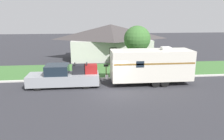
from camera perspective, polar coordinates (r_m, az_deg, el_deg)
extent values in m
plane|color=#2D2D33|center=(18.37, 0.34, -5.69)|extent=(120.00, 120.00, 0.00)
cube|color=beige|center=(21.89, -0.76, -2.21)|extent=(80.00, 0.30, 0.14)
cube|color=#3D6B33|center=(25.42, -1.53, -0.02)|extent=(80.00, 7.00, 0.03)
cube|color=#B2B2A8|center=(32.22, -0.35, 5.58)|extent=(11.14, 6.31, 2.87)
pyramid|color=#3D3838|center=(31.94, -0.35, 9.98)|extent=(12.03, 6.81, 2.09)
cube|color=#4C3828|center=(29.22, 0.27, 3.93)|extent=(1.00, 0.06, 2.10)
cylinder|color=black|center=(19.62, -18.92, -3.89)|extent=(0.84, 0.28, 0.84)
cylinder|color=black|center=(21.24, -17.93, -2.45)|extent=(0.84, 0.28, 0.84)
cylinder|color=black|center=(19.11, -6.76, -3.67)|extent=(0.84, 0.28, 0.84)
cylinder|color=black|center=(20.77, -6.72, -2.21)|extent=(0.84, 0.28, 0.84)
cube|color=gray|center=(20.17, -15.94, -2.35)|extent=(3.82, 2.09, 0.93)
cube|color=#19232D|center=(19.84, -14.16, 0.13)|extent=(1.99, 1.93, 0.84)
cube|color=gray|center=(19.86, -7.03, -2.16)|extent=(2.43, 2.09, 0.93)
cube|color=#333333|center=(19.98, -3.33, -3.01)|extent=(0.12, 1.89, 0.20)
cube|color=black|center=(19.66, -8.66, 0.22)|extent=(1.12, 0.88, 0.80)
cube|color=black|center=(19.57, -9.76, 1.56)|extent=(0.10, 0.97, 0.08)
cube|color=maroon|center=(19.64, -5.54, 0.30)|extent=(1.12, 0.88, 0.80)
cube|color=black|center=(19.53, -6.63, 1.64)|extent=(0.10, 0.97, 0.08)
cylinder|color=black|center=(19.77, 11.36, -3.39)|extent=(0.74, 0.22, 0.74)
cylinder|color=black|center=(21.81, 9.65, -1.66)|extent=(0.74, 0.22, 0.74)
cylinder|color=black|center=(20.03, 13.59, -3.29)|extent=(0.74, 0.22, 0.74)
cylinder|color=black|center=(22.04, 11.69, -1.58)|extent=(0.74, 0.22, 0.74)
cube|color=beige|center=(20.37, 10.16, 1.40)|extent=(7.35, 2.50, 2.69)
cube|color=brown|center=(19.13, 11.23, 1.55)|extent=(7.20, 0.01, 0.14)
cube|color=#383838|center=(19.97, -1.48, -2.49)|extent=(0.91, 0.12, 0.10)
cylinder|color=silver|center=(19.91, -1.35, -1.85)|extent=(0.28, 0.28, 0.36)
cube|color=silver|center=(20.52, 13.91, 5.51)|extent=(0.80, 0.68, 0.28)
cube|color=#19232D|center=(18.78, 7.37, 1.47)|extent=(0.70, 0.01, 0.56)
cylinder|color=brown|center=(22.72, -1.54, -0.38)|extent=(0.09, 0.09, 1.07)
cube|color=black|center=(22.57, -1.55, 1.21)|extent=(0.48, 0.20, 0.22)
cylinder|color=brown|center=(26.04, 6.44, 2.90)|extent=(0.24, 0.24, 2.39)
sphere|color=#38662D|center=(25.69, 6.59, 8.04)|extent=(3.09, 3.09, 3.09)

